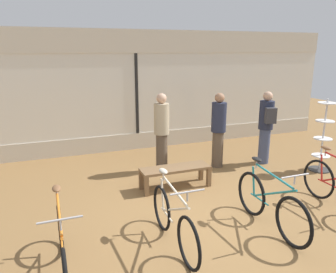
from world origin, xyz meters
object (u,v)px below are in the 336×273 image
(bicycle_far_left, at_px, (62,247))
(customer_mid_floor, at_px, (162,131))
(bicycle_left, at_px, (173,220))
(accessory_rack, at_px, (323,142))
(display_bench, at_px, (175,171))
(customer_by_window, at_px, (266,125))
(customer_near_rack, at_px, (218,129))
(bicycle_right, at_px, (270,204))

(bicycle_far_left, distance_m, customer_mid_floor, 3.81)
(bicycle_left, relative_size, customer_mid_floor, 0.96)
(bicycle_far_left, height_order, accessory_rack, accessory_rack)
(bicycle_left, relative_size, display_bench, 1.22)
(bicycle_left, relative_size, customer_by_window, 0.97)
(bicycle_far_left, xyz_separation_m, customer_near_rack, (3.66, 2.74, 0.55))
(customer_near_rack, xyz_separation_m, customer_by_window, (1.18, -0.19, 0.02))
(bicycle_far_left, distance_m, customer_near_rack, 4.60)
(customer_near_rack, relative_size, customer_by_window, 1.00)
(customer_by_window, bearing_deg, bicycle_far_left, -152.17)
(customer_near_rack, distance_m, customer_mid_floor, 1.34)
(customer_by_window, bearing_deg, bicycle_left, -143.58)
(display_bench, bearing_deg, bicycle_left, -112.69)
(accessory_rack, bearing_deg, display_bench, 175.68)
(customer_mid_floor, bearing_deg, bicycle_far_left, -128.38)
(customer_by_window, bearing_deg, display_bench, -166.72)
(customer_near_rack, bearing_deg, accessory_rack, -26.81)
(display_bench, relative_size, customer_by_window, 0.80)
(bicycle_left, distance_m, accessory_rack, 4.56)
(bicycle_left, height_order, customer_near_rack, customer_near_rack)
(accessory_rack, height_order, customer_by_window, customer_by_window)
(display_bench, xyz_separation_m, customer_near_rack, (1.39, 0.79, 0.57))
(bicycle_left, xyz_separation_m, customer_mid_floor, (0.85, 2.87, 0.55))
(customer_by_window, bearing_deg, bicycle_right, -124.95)
(bicycle_left, xyz_separation_m, bicycle_right, (1.56, -0.09, 0.01))
(accessory_rack, distance_m, customer_by_window, 1.28)
(accessory_rack, bearing_deg, customer_by_window, 136.30)
(customer_by_window, distance_m, customer_mid_floor, 2.53)
(bicycle_left, relative_size, bicycle_right, 0.98)
(accessory_rack, bearing_deg, bicycle_left, -159.39)
(bicycle_far_left, relative_size, customer_by_window, 0.99)
(bicycle_far_left, relative_size, display_bench, 1.24)
(bicycle_far_left, bearing_deg, customer_mid_floor, 51.62)
(customer_mid_floor, bearing_deg, bicycle_right, -76.55)
(display_bench, height_order, customer_by_window, customer_by_window)
(bicycle_right, distance_m, customer_mid_floor, 3.09)
(bicycle_far_left, xyz_separation_m, bicycle_right, (3.05, -0.01, 0.03))
(bicycle_far_left, relative_size, bicycle_right, 1.00)
(accessory_rack, xyz_separation_m, customer_near_rack, (-2.09, 1.05, 0.24))
(accessory_rack, distance_m, customer_near_rack, 2.35)
(bicycle_right, distance_m, accessory_rack, 3.20)
(accessory_rack, bearing_deg, bicycle_right, -147.94)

